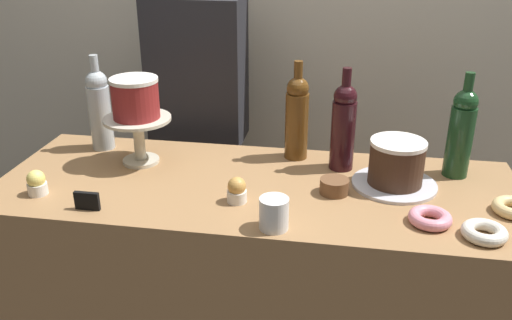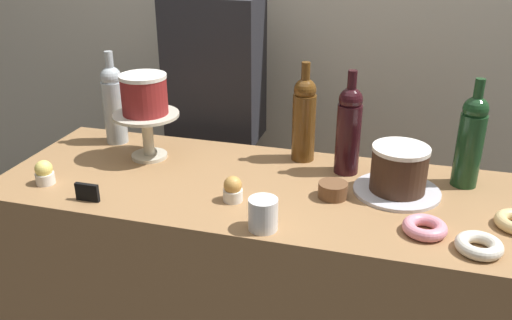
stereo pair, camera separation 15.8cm
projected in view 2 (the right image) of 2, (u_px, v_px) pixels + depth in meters
back_wall at (313, 13)px, 2.23m from camera, size 6.00×0.05×2.60m
display_counter at (256, 308)px, 1.80m from camera, size 1.57×0.59×0.93m
cake_stand_pedestal at (147, 128)px, 1.76m from camera, size 0.21×0.21×0.15m
white_layer_cake at (144, 94)px, 1.71m from camera, size 0.15×0.15×0.13m
silver_serving_platter at (396, 191)px, 1.56m from camera, size 0.25×0.25×0.01m
chocolate_round_cake at (399, 168)px, 1.53m from camera, size 0.16×0.16×0.13m
wine_bottle_amber at (304, 118)px, 1.73m from camera, size 0.08×0.08×0.33m
wine_bottle_dark_red at (349, 129)px, 1.64m from camera, size 0.08×0.08×0.33m
wine_bottle_clear at (114, 103)px, 1.87m from camera, size 0.08×0.08×0.33m
wine_bottle_green at (470, 140)px, 1.56m from camera, size 0.08×0.08×0.33m
cupcake_lemon at (44, 173)px, 1.61m from camera, size 0.06×0.06×0.07m
cupcake_caramel at (233, 189)px, 1.51m from camera, size 0.06×0.06×0.07m
donut_pink at (425, 228)px, 1.35m from camera, size 0.11×0.11×0.03m
donut_sugar at (479, 246)px, 1.28m from camera, size 0.11×0.11×0.03m
cookie_stack at (333, 190)px, 1.53m from camera, size 0.08×0.08×0.04m
price_sign_chalkboard at (87, 192)px, 1.51m from camera, size 0.07×0.01×0.05m
coffee_cup_ceramic at (263, 214)px, 1.36m from camera, size 0.08×0.08×0.09m
barista_figure at (217, 138)px, 2.20m from camera, size 0.36×0.22×1.60m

